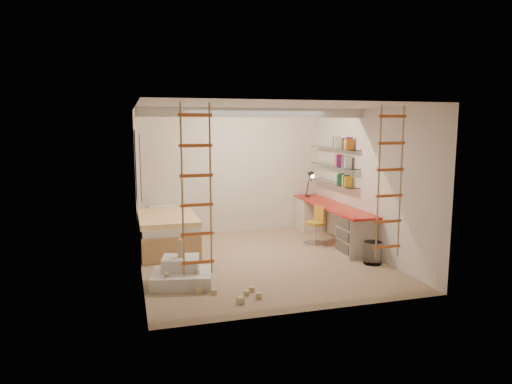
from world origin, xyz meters
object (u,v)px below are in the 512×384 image
object	(u,v)px
bed	(167,231)
swivel_chair	(316,231)
play_platform	(182,274)
desk	(331,222)

from	to	relation	value
bed	swivel_chair	world-z (taller)	swivel_chair
swivel_chair	play_platform	distance (m)	3.14
play_platform	bed	bearing A→B (deg)	90.85
desk	play_platform	xyz separation A→B (m)	(-3.17, -1.66, -0.25)
desk	play_platform	distance (m)	3.58
bed	play_platform	size ratio (longest dim) A/B	2.05
desk	bed	xyz separation A→B (m)	(-3.20, 0.36, -0.07)
desk	bed	bearing A→B (deg)	173.51
bed	swivel_chair	size ratio (longest dim) A/B	2.64
swivel_chair	desk	bearing A→B (deg)	23.52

